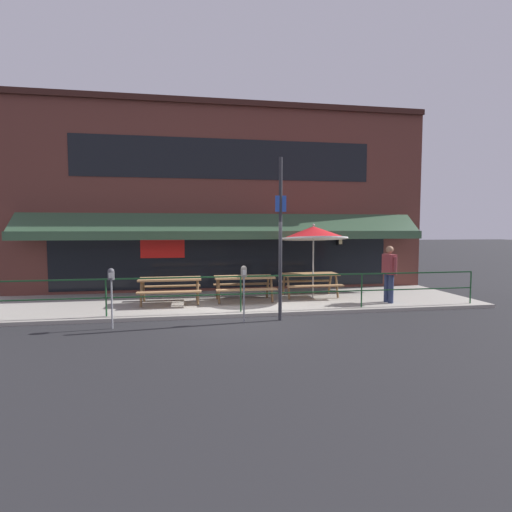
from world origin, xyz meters
TOP-DOWN VIEW (x-y plane):
  - ground_plane at (0.00, 0.00)m, footprint 120.00×120.00m
  - patio_deck at (0.00, 2.00)m, footprint 15.00×4.00m
  - restaurant_building at (0.00, 4.22)m, footprint 15.00×1.60m
  - patio_railing at (0.00, 0.30)m, footprint 13.84×0.04m
  - picnic_table_left at (-1.92, 1.75)m, footprint 1.80×1.42m
  - picnic_table_centre at (0.30, 1.82)m, footprint 1.80×1.42m
  - picnic_table_right at (2.52, 2.20)m, footprint 1.80×1.42m
  - patio_umbrella_right at (2.52, 1.87)m, footprint 2.14×2.14m
  - pedestrian_walking at (4.56, 0.83)m, footprint 0.32×0.61m
  - parking_meter_near at (-3.15, -0.62)m, footprint 0.15×0.16m
  - parking_meter_far at (-0.03, -0.52)m, footprint 0.15×0.16m
  - street_sign_pole at (0.91, -0.45)m, footprint 0.28×0.09m

SIDE VIEW (x-z plane):
  - ground_plane at x=0.00m, z-range 0.00..0.00m
  - patio_deck at x=0.00m, z-range 0.00..0.10m
  - picnic_table_left at x=-1.92m, z-range 0.33..1.08m
  - picnic_table_centre at x=0.30m, z-range 0.33..1.08m
  - picnic_table_right at x=2.52m, z-range 0.33..1.08m
  - patio_railing at x=0.00m, z-range 0.32..1.28m
  - pedestrian_walking at x=4.56m, z-range 0.20..1.91m
  - parking_meter_near at x=-3.15m, z-range 0.44..1.86m
  - parking_meter_far at x=-0.03m, z-range 0.44..1.86m
  - street_sign_pole at x=0.91m, z-range 0.06..4.15m
  - patio_umbrella_right at x=2.52m, z-range 0.99..3.37m
  - restaurant_building at x=0.00m, z-range -0.02..6.79m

